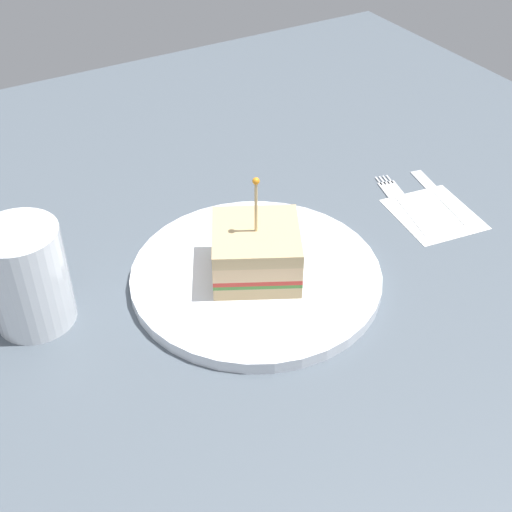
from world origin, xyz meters
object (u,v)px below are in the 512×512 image
object	(u,v)px
plate	(256,276)
fork	(397,197)
napkin	(432,212)
sandwich_half_center	(254,251)
drink_glass	(28,279)
knife	(437,193)

from	to	relation	value
plate	fork	bearing A→B (deg)	-77.73
napkin	fork	size ratio (longest dim) A/B	0.77
napkin	fork	bearing A→B (deg)	18.24
sandwich_half_center	drink_glass	xyz separation A→B (cm)	(5.60, 20.97, 0.99)
sandwich_half_center	knife	size ratio (longest dim) A/B	0.94
drink_glass	fork	size ratio (longest dim) A/B	0.81
plate	drink_glass	xyz separation A→B (cm)	(5.78, 21.11, 4.23)
drink_glass	napkin	bearing A→B (deg)	-96.85
fork	drink_glass	bearing A→B (deg)	88.82
sandwich_half_center	napkin	bearing A→B (deg)	-89.55
sandwich_half_center	fork	distance (cm)	23.40
drink_glass	knife	distance (cm)	48.59
sandwich_half_center	napkin	world-z (taller)	sandwich_half_center
fork	sandwich_half_center	bearing A→B (deg)	101.77
plate	drink_glass	world-z (taller)	drink_glass
napkin	knife	distance (cm)	4.21
fork	knife	size ratio (longest dim) A/B	1.03
sandwich_half_center	knife	bearing A→B (deg)	-83.92
knife	napkin	bearing A→B (deg)	130.31
sandwich_half_center	napkin	distance (cm)	24.40
sandwich_half_center	fork	bearing A→B (deg)	-78.23
drink_glass	napkin	world-z (taller)	drink_glass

